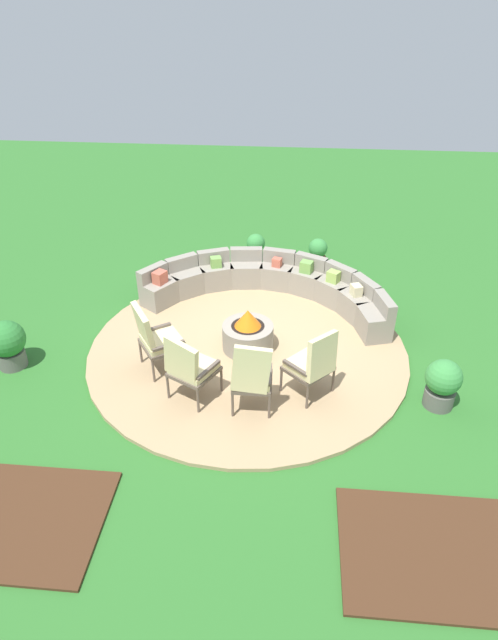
{
  "coord_description": "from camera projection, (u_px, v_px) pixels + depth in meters",
  "views": [
    {
      "loc": [
        0.64,
        -6.93,
        5.06
      ],
      "look_at": [
        0.0,
        0.2,
        0.45
      ],
      "focal_mm": 30.29,
      "sensor_mm": 36.0,
      "label": 1
    }
  ],
  "objects": [
    {
      "name": "ground_plane",
      "position": [
        248.0,
        350.0,
        8.59
      ],
      "size": [
        24.0,
        24.0,
        0.0
      ],
      "primitive_type": "plane",
      "color": "#2D6B28"
    },
    {
      "name": "mulch_bed_left",
      "position": [
        15.0,
        520.0,
        5.91
      ],
      "size": [
        1.96,
        1.48,
        0.04
      ],
      "primitive_type": "cube",
      "color": "#472B19",
      "rests_on": "ground_plane"
    },
    {
      "name": "potted_plant_3",
      "position": [
        318.0,
        252.0,
        10.91
      ],
      "size": [
        0.38,
        0.38,
        0.59
      ],
      "color": "brown",
      "rests_on": "ground_plane"
    },
    {
      "name": "patio_circle",
      "position": [
        248.0,
        349.0,
        8.58
      ],
      "size": [
        5.01,
        5.01,
        0.06
      ],
      "primitive_type": "cylinder",
      "color": "tan",
      "rests_on": "ground_plane"
    },
    {
      "name": "potted_plant_1",
      "position": [
        442.0,
        383.0,
        7.3
      ],
      "size": [
        0.49,
        0.49,
        0.73
      ],
      "color": "#605B56",
      "rests_on": "ground_plane"
    },
    {
      "name": "lounge_chair_front_left",
      "position": [
        156.0,
        337.0,
        7.81
      ],
      "size": [
        0.8,
        0.83,
        1.12
      ],
      "rotation": [
        0.0,
        0.0,
        5.31
      ],
      "color": "brown",
      "rests_on": "patio_circle"
    },
    {
      "name": "curved_stone_bench",
      "position": [
        271.0,
        285.0,
        9.69
      ],
      "size": [
        4.34,
        2.12,
        0.68
      ],
      "color": "gray",
      "rests_on": "patio_circle"
    },
    {
      "name": "potted_plant_2",
      "position": [
        8.0,
        343.0,
        8.04
      ],
      "size": [
        0.56,
        0.56,
        0.77
      ],
      "color": "#605B56",
      "rests_on": "ground_plane"
    },
    {
      "name": "potted_plant_0",
      "position": [
        256.0,
        246.0,
        11.1
      ],
      "size": [
        0.38,
        0.38,
        0.59
      ],
      "color": "#605B56",
      "rests_on": "ground_plane"
    },
    {
      "name": "lounge_chair_back_right",
      "position": [
        313.0,
        363.0,
        7.32
      ],
      "size": [
        0.78,
        0.8,
        1.06
      ],
      "rotation": [
        0.0,
        0.0,
        7.11
      ],
      "color": "brown",
      "rests_on": "patio_circle"
    },
    {
      "name": "lounge_chair_back_left",
      "position": [
        252.0,
        376.0,
        7.04
      ],
      "size": [
        0.54,
        0.53,
        1.14
      ],
      "rotation": [
        0.0,
        0.0,
        6.3
      ],
      "color": "brown",
      "rests_on": "patio_circle"
    },
    {
      "name": "lounge_chair_front_right",
      "position": [
        189.0,
        366.0,
        7.25
      ],
      "size": [
        0.77,
        0.8,
        1.08
      ],
      "rotation": [
        0.0,
        0.0,
        5.79
      ],
      "color": "brown",
      "rests_on": "patio_circle"
    },
    {
      "name": "fire_pit",
      "position": [
        248.0,
        334.0,
        8.41
      ],
      "size": [
        0.8,
        0.8,
        0.69
      ],
      "color": "gray",
      "rests_on": "patio_circle"
    },
    {
      "name": "mulch_bed_right",
      "position": [
        435.0,
        553.0,
        5.57
      ],
      "size": [
        1.96,
        1.48,
        0.04
      ],
      "primitive_type": "cube",
      "color": "#472B19",
      "rests_on": "ground_plane"
    }
  ]
}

